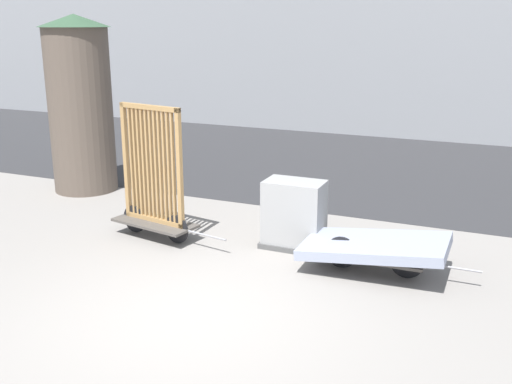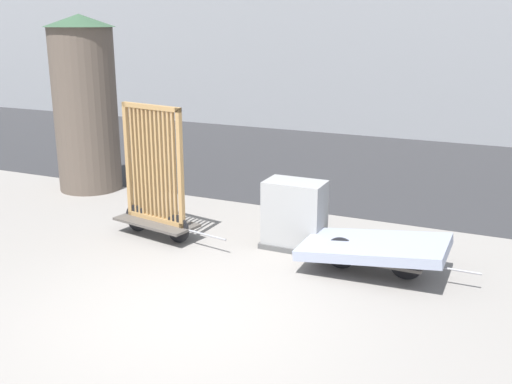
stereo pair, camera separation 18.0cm
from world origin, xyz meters
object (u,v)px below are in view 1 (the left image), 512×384
Objects in this scene: bike_cart_with_bedframe at (154,190)px; advertising_column at (80,103)px; bike_cart_with_mattress at (374,247)px; utility_cabinet at (294,217)px.

bike_cart_with_bedframe is 0.61× the size of advertising_column.
advertising_column reaches higher than bike_cart_with_bedframe.
advertising_column is at bearing 163.53° from bike_cart_with_mattress.
utility_cabinet is at bearing -15.45° from advertising_column.
utility_cabinet is at bearing 23.24° from bike_cart_with_bedframe.
bike_cart_with_mattress is (3.45, 0.00, -0.42)m from bike_cart_with_bedframe.
bike_cart_with_bedframe is 3.49m from advertising_column.
utility_cabinet is at bearing 159.96° from bike_cart_with_mattress.
bike_cart_with_bedframe is at bearing -167.34° from utility_cabinet.
bike_cart_with_bedframe is 0.89× the size of bike_cart_with_mattress.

